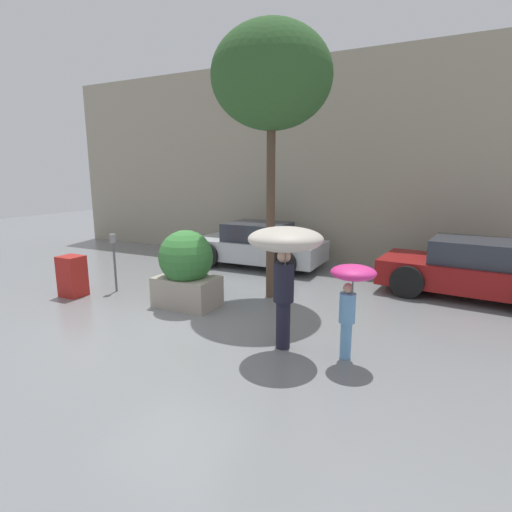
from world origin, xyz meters
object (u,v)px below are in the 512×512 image
(person_adult, at_px, (285,251))
(street_tree, at_px, (272,78))
(parked_car_far, at_px, (473,270))
(parked_car_near, at_px, (258,246))
(person_child, at_px, (351,288))
(newspaper_box, at_px, (72,276))
(planter_box, at_px, (186,268))
(parking_meter, at_px, (114,251))

(person_adult, xyz_separation_m, street_tree, (-1.34, 2.41, 2.96))
(parked_car_far, bearing_deg, parked_car_near, 89.42)
(person_child, bearing_deg, parked_car_near, 171.29)
(person_adult, height_order, newspaper_box, person_adult)
(newspaper_box, bearing_deg, parked_car_near, 62.75)
(planter_box, distance_m, street_tree, 4.16)
(parked_car_near, relative_size, street_tree, 0.69)
(person_adult, bearing_deg, planter_box, -142.72)
(parked_car_near, relative_size, newspaper_box, 4.26)
(parked_car_far, bearing_deg, parking_meter, 119.47)
(planter_box, bearing_deg, parking_meter, 176.80)
(street_tree, bearing_deg, parked_car_near, 121.38)
(person_child, bearing_deg, parking_meter, -147.82)
(parked_car_near, bearing_deg, person_adult, -150.20)
(planter_box, relative_size, person_adult, 0.82)
(person_adult, xyz_separation_m, parking_meter, (-4.68, 1.19, -0.61))
(person_child, xyz_separation_m, parked_car_near, (-3.89, 4.90, -0.49))
(parked_car_far, distance_m, street_tree, 5.94)
(street_tree, bearing_deg, newspaper_box, -154.17)
(person_adult, bearing_deg, parked_car_far, 119.14)
(street_tree, bearing_deg, parked_car_far, 27.06)
(street_tree, bearing_deg, person_child, -44.86)
(newspaper_box, bearing_deg, person_child, -3.50)
(person_adult, height_order, parking_meter, person_adult)
(parked_car_far, bearing_deg, street_tree, 122.57)
(parked_car_far, relative_size, newspaper_box, 4.42)
(person_child, xyz_separation_m, newspaper_box, (-6.22, 0.38, -0.64))
(person_child, relative_size, parking_meter, 1.07)
(parked_car_near, relative_size, parking_meter, 2.87)
(planter_box, xyz_separation_m, parking_meter, (-2.09, 0.12, 0.17))
(parked_car_near, bearing_deg, newspaper_box, 152.29)
(parked_car_far, distance_m, parking_meter, 8.01)
(planter_box, relative_size, newspaper_box, 1.74)
(planter_box, relative_size, parked_car_near, 0.41)
(street_tree, relative_size, parking_meter, 4.18)
(parked_car_far, xyz_separation_m, parking_meter, (-7.31, -3.25, 0.36))
(planter_box, bearing_deg, person_child, -14.93)
(newspaper_box, bearing_deg, street_tree, 25.83)
(parking_meter, bearing_deg, parked_car_near, 65.61)
(parked_car_far, distance_m, newspaper_box, 8.82)
(planter_box, xyz_separation_m, person_adult, (2.59, -1.07, 0.77))
(person_child, bearing_deg, parked_car_far, 111.61)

